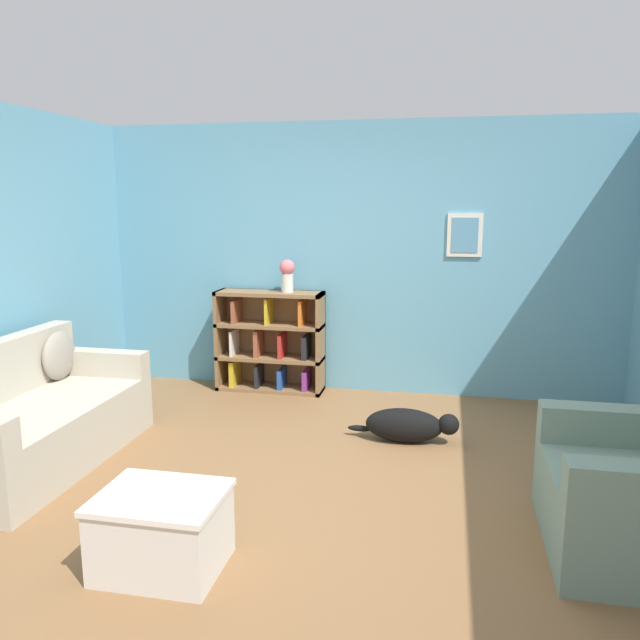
% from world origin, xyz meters
% --- Properties ---
extents(ground_plane, '(14.00, 14.00, 0.00)m').
position_xyz_m(ground_plane, '(0.00, 0.00, 0.00)').
color(ground_plane, brown).
extents(wall_back, '(5.60, 0.13, 2.60)m').
position_xyz_m(wall_back, '(0.00, 2.25, 1.30)').
color(wall_back, '#609EB7').
rests_on(wall_back, ground_plane).
extents(couch, '(0.86, 1.78, 0.87)m').
position_xyz_m(couch, '(-2.02, -0.01, 0.32)').
color(couch, '#B7AD99').
rests_on(couch, ground_plane).
extents(bookshelf, '(1.06, 0.32, 0.99)m').
position_xyz_m(bookshelf, '(-0.84, 2.04, 0.48)').
color(bookshelf, olive).
rests_on(bookshelf, ground_plane).
extents(coffee_table, '(0.63, 0.51, 0.41)m').
position_xyz_m(coffee_table, '(-0.53, -1.06, 0.22)').
color(coffee_table, silver).
rests_on(coffee_table, ground_plane).
extents(dog, '(0.88, 0.24, 0.27)m').
position_xyz_m(dog, '(0.60, 0.91, 0.14)').
color(dog, black).
rests_on(dog, ground_plane).
extents(vase, '(0.15, 0.15, 0.32)m').
position_xyz_m(vase, '(-0.65, 2.02, 1.17)').
color(vase, silver).
rests_on(vase, bookshelf).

